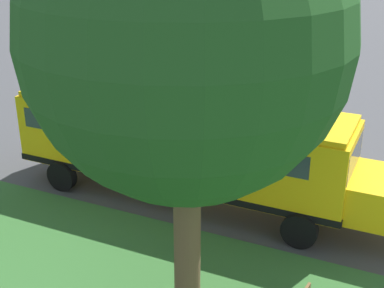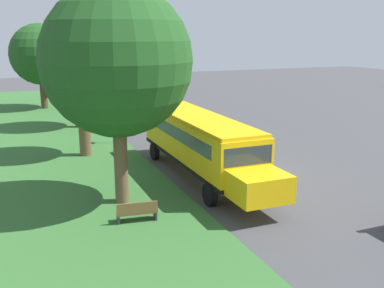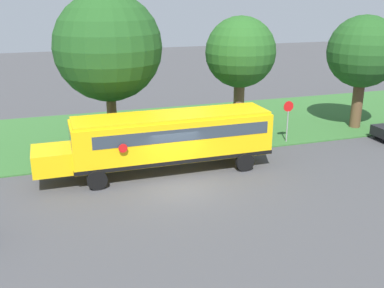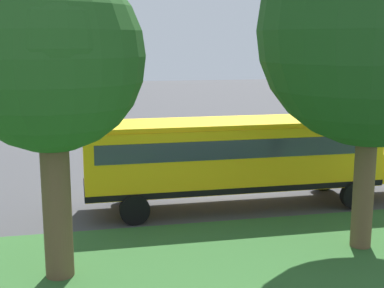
# 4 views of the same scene
# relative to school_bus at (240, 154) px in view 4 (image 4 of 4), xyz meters

# --- Properties ---
(ground_plane) EXTENTS (120.00, 120.00, 0.00)m
(ground_plane) POSITION_rel_school_bus_xyz_m (2.24, 0.05, -1.92)
(ground_plane) COLOR #424244
(school_bus) EXTENTS (2.85, 12.42, 3.16)m
(school_bus) POSITION_rel_school_bus_xyz_m (0.00, 0.00, 0.00)
(school_bus) COLOR yellow
(school_bus) RESTS_ON ground
(oak_tree_beside_bus) EXTENTS (6.29, 6.29, 9.34)m
(oak_tree_beside_bus) POSITION_rel_school_bus_xyz_m (-4.64, -2.35, 4.23)
(oak_tree_beside_bus) COLOR brown
(oak_tree_beside_bus) RESTS_ON ground
(oak_tree_roadside_mid) EXTENTS (4.56, 4.55, 7.85)m
(oak_tree_roadside_mid) POSITION_rel_school_bus_xyz_m (-5.07, 6.23, 3.64)
(oak_tree_roadside_mid) COLOR brown
(oak_tree_roadside_mid) RESTS_ON ground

